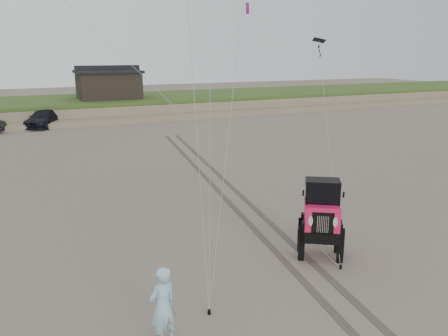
{
  "coord_description": "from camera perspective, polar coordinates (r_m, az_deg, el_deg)",
  "views": [
    {
      "loc": [
        -6.28,
        -9.59,
        6.24
      ],
      "look_at": [
        -0.48,
        3.0,
        2.6
      ],
      "focal_mm": 35.0,
      "sensor_mm": 36.0,
      "label": 1
    }
  ],
  "objects": [
    {
      "name": "dune_ridge",
      "position": [
        47.82,
        -17.16,
        7.57
      ],
      "size": [
        160.0,
        14.25,
        1.73
      ],
      "color": "#7A6B54",
      "rests_on": "ground"
    },
    {
      "name": "tire_tracks",
      "position": [
        20.42,
        0.46,
        -3.07
      ],
      "size": [
        5.22,
        29.74,
        0.01
      ],
      "color": "#4C443D",
      "rests_on": "ground"
    },
    {
      "name": "ground",
      "position": [
        13.06,
        7.67,
        -13.99
      ],
      "size": [
        160.0,
        160.0,
        0.0
      ],
      "primitive_type": "plane",
      "color": "#6B6054",
      "rests_on": "ground"
    },
    {
      "name": "stake_aux",
      "position": [
        13.82,
        14.99,
        -12.39
      ],
      "size": [
        0.08,
        0.08,
        0.12
      ],
      "primitive_type": "cylinder",
      "color": "black",
      "rests_on": "ground"
    },
    {
      "name": "man",
      "position": [
        10.03,
        -8.0,
        -17.46
      ],
      "size": [
        0.79,
        0.65,
        1.85
      ],
      "primitive_type": "imported",
      "rotation": [
        0.0,
        0.0,
        3.49
      ],
      "color": "#92C0E1",
      "rests_on": "ground"
    },
    {
      "name": "stake_main",
      "position": [
        11.35,
        -1.96,
        -18.29
      ],
      "size": [
        0.08,
        0.08,
        0.12
      ],
      "primitive_type": "cylinder",
      "color": "black",
      "rests_on": "ground"
    },
    {
      "name": "truck_c",
      "position": [
        41.59,
        -22.48,
        5.99
      ],
      "size": [
        3.86,
        5.41,
        1.45
      ],
      "primitive_type": "imported",
      "rotation": [
        0.0,
        0.0,
        -0.41
      ],
      "color": "black",
      "rests_on": "ground"
    },
    {
      "name": "cabin",
      "position": [
        47.42,
        -14.87,
        10.61
      ],
      "size": [
        6.4,
        5.4,
        3.35
      ],
      "color": "black",
      "rests_on": "dune_ridge"
    },
    {
      "name": "jeep",
      "position": [
        14.05,
        12.53,
        -7.58
      ],
      "size": [
        4.83,
        5.76,
        1.99
      ],
      "primitive_type": null,
      "rotation": [
        0.0,
        0.0,
        -0.57
      ],
      "color": "#EE1D59",
      "rests_on": "ground"
    }
  ]
}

